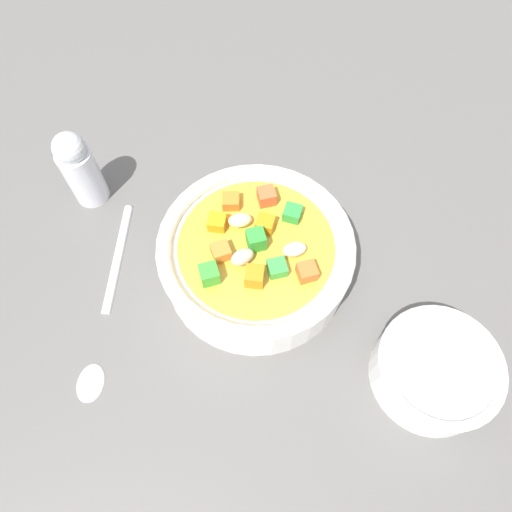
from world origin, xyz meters
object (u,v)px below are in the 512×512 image
soup_bowl_main (256,254)px  pepper_shaker (80,168)px  spoon (106,304)px  side_bowl_small (435,370)px

soup_bowl_main → pepper_shaker: size_ratio=2.00×
spoon → soup_bowl_main: bearing=108.6°
soup_bowl_main → pepper_shaker: (-17.25, 7.94, 1.46)cm
spoon → side_bowl_small: side_bowl_small is taller
spoon → pepper_shaker: (-3.81, 12.26, 3.89)cm
soup_bowl_main → pepper_shaker: 19.05cm
soup_bowl_main → side_bowl_small: size_ratio=1.74×
soup_bowl_main → spoon: (-13.44, -4.32, -2.43)cm
spoon → pepper_shaker: size_ratio=2.24×
spoon → side_bowl_small: (28.35, -5.38, 1.70)cm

